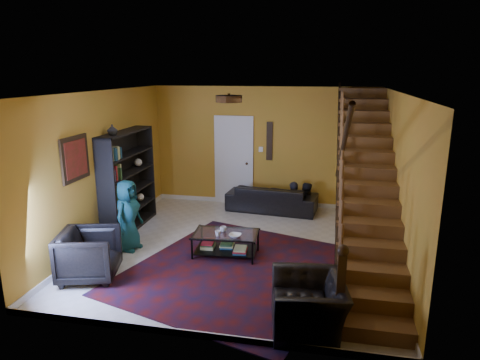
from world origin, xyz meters
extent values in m
plane|color=beige|center=(0.00, 0.00, 0.00)|extent=(5.50, 5.50, 0.00)
plane|color=orange|center=(0.00, 2.75, 1.40)|extent=(5.20, 0.00, 5.20)
plane|color=orange|center=(0.00, -2.75, 1.40)|extent=(5.20, 0.00, 5.20)
plane|color=orange|center=(-2.60, 0.00, 1.40)|extent=(0.00, 5.50, 5.50)
plane|color=orange|center=(2.60, 0.00, 1.40)|extent=(0.00, 5.50, 5.50)
plane|color=white|center=(0.00, 0.00, 2.80)|extent=(5.50, 5.50, 0.00)
cube|color=silver|center=(0.00, 2.74, 0.05)|extent=(5.20, 0.02, 0.10)
cube|color=silver|center=(-2.59, 0.00, 0.05)|extent=(0.02, 5.50, 0.10)
cube|color=orange|center=(2.12, 0.00, 1.32)|extent=(0.95, 4.92, 2.83)
cube|color=black|center=(1.67, 0.00, 1.40)|extent=(0.04, 5.02, 3.02)
cylinder|color=black|center=(1.70, 0.00, 1.85)|extent=(0.07, 4.20, 2.44)
cube|color=black|center=(1.70, -2.40, 0.55)|extent=(0.10, 0.10, 1.10)
cube|color=black|center=(-2.41, 0.60, 1.00)|extent=(0.35, 1.80, 2.00)
cube|color=black|center=(-2.41, 0.60, 0.40)|extent=(0.35, 1.72, 0.03)
cube|color=black|center=(-2.41, 0.60, 1.16)|extent=(0.35, 1.72, 0.03)
cube|color=silver|center=(-0.70, 2.73, 1.02)|extent=(0.82, 0.05, 2.05)
cube|color=maroon|center=(-2.57, -0.90, 1.75)|extent=(0.04, 0.74, 0.74)
cube|color=black|center=(0.15, 2.73, 1.55)|extent=(0.14, 0.03, 0.90)
cylinder|color=#3F2814|center=(0.00, -0.80, 2.74)|extent=(0.40, 0.40, 0.10)
cube|color=#440D0C|center=(0.12, -0.86, 0.01)|extent=(4.01, 4.31, 0.02)
imported|color=black|center=(0.29, 2.30, 0.30)|extent=(2.10, 1.00, 0.59)
imported|color=black|center=(-2.05, -1.57, 0.39)|extent=(1.05, 1.03, 0.78)
imported|color=black|center=(1.33, -2.25, 0.33)|extent=(1.03, 1.13, 0.66)
imported|color=black|center=(0.77, 2.35, 0.13)|extent=(0.45, 0.32, 1.16)
imported|color=black|center=(1.05, 2.35, 0.12)|extent=(0.57, 0.45, 1.14)
imported|color=navy|center=(-1.95, -0.41, 0.65)|extent=(0.51, 0.69, 1.29)
cube|color=black|center=(-0.70, -0.63, 0.21)|extent=(0.03, 0.03, 0.41)
cube|color=black|center=(0.34, -0.63, 0.21)|extent=(0.03, 0.03, 0.41)
cube|color=black|center=(-0.70, -0.04, 0.21)|extent=(0.03, 0.03, 0.41)
cube|color=black|center=(0.34, -0.04, 0.21)|extent=(0.03, 0.03, 0.41)
cube|color=black|center=(-0.18, -0.34, 0.11)|extent=(1.08, 0.66, 0.02)
cube|color=silver|center=(-0.18, -0.34, 0.41)|extent=(1.15, 0.72, 0.02)
imported|color=#999999|center=(-0.24, -0.28, 0.47)|extent=(0.14, 0.14, 0.09)
imported|color=#999999|center=(-0.27, -0.50, 0.47)|extent=(0.14, 0.14, 0.10)
imported|color=#999999|center=(0.02, -0.49, 0.45)|extent=(0.23, 0.23, 0.05)
imported|color=#999999|center=(-2.41, 0.10, 2.10)|extent=(0.18, 0.18, 0.19)
cylinder|color=red|center=(-2.10, -1.29, 0.09)|extent=(0.13, 0.13, 0.14)
camera|label=1|loc=(1.45, -7.08, 3.15)|focal=32.00mm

